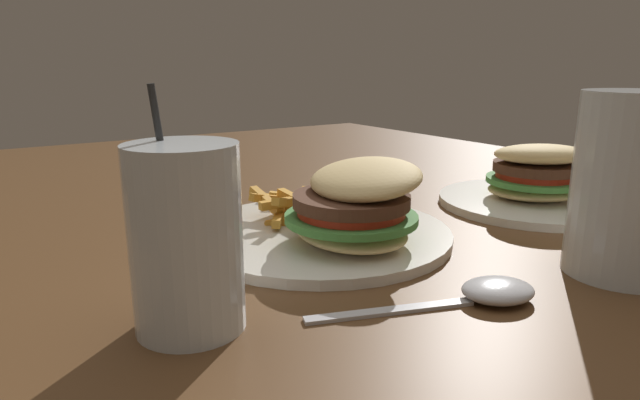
# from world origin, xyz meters

# --- Properties ---
(dining_table) EXTENTS (1.65, 1.11, 0.75)m
(dining_table) POSITION_xyz_m (0.00, 0.00, 0.67)
(dining_table) COLOR brown
(dining_table) RESTS_ON ground_plane
(meal_plate_near) EXTENTS (0.28, 0.28, 0.10)m
(meal_plate_near) POSITION_xyz_m (0.08, -0.14, 0.78)
(meal_plate_near) COLOR silver
(meal_plate_near) RESTS_ON dining_table
(beer_glass) EXTENTS (0.09, 0.09, 0.16)m
(beer_glass) POSITION_xyz_m (0.28, 0.02, 0.83)
(beer_glass) COLOR silver
(beer_glass) RESTS_ON dining_table
(juice_glass) EXTENTS (0.08, 0.08, 0.17)m
(juice_glass) POSITION_xyz_m (0.16, -0.33, 0.81)
(juice_glass) COLOR silver
(juice_glass) RESTS_ON dining_table
(spoon) EXTENTS (0.09, 0.18, 0.02)m
(spoon) POSITION_xyz_m (0.25, -0.12, 0.76)
(spoon) COLOR silver
(spoon) RESTS_ON dining_table
(meal_plate_far) EXTENTS (0.24, 0.24, 0.09)m
(meal_plate_far) POSITION_xyz_m (0.10, 0.16, 0.78)
(meal_plate_far) COLOR silver
(meal_plate_far) RESTS_ON dining_table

